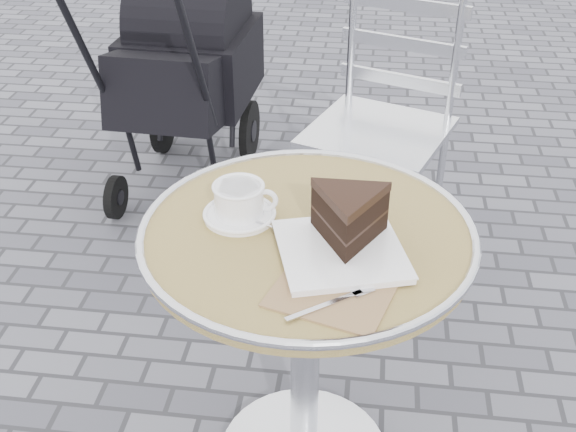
# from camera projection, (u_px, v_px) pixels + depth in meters

# --- Properties ---
(cafe_table) EXTENTS (0.72, 0.72, 0.74)m
(cafe_table) POSITION_uv_depth(u_px,v_px,m) (306.00, 291.00, 1.61)
(cafe_table) COLOR silver
(cafe_table) RESTS_ON ground
(cappuccino_set) EXTENTS (0.17, 0.15, 0.08)m
(cappuccino_set) POSITION_uv_depth(u_px,v_px,m) (240.00, 203.00, 1.54)
(cappuccino_set) COLOR white
(cappuccino_set) RESTS_ON cafe_table
(cake_plate_set) EXTENTS (0.30, 0.40, 0.13)m
(cake_plate_set) POSITION_uv_depth(u_px,v_px,m) (347.00, 224.00, 1.43)
(cake_plate_set) COLOR #8D6A4D
(cake_plate_set) RESTS_ON cafe_table
(bistro_chair) EXTENTS (0.56, 0.56, 0.97)m
(bistro_chair) POSITION_uv_depth(u_px,v_px,m) (391.00, 94.00, 2.45)
(bistro_chair) COLOR silver
(bistro_chair) RESTS_ON ground
(baby_stroller) EXTENTS (0.50, 1.00, 1.01)m
(baby_stroller) POSITION_uv_depth(u_px,v_px,m) (185.00, 81.00, 2.93)
(baby_stroller) COLOR black
(baby_stroller) RESTS_ON ground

